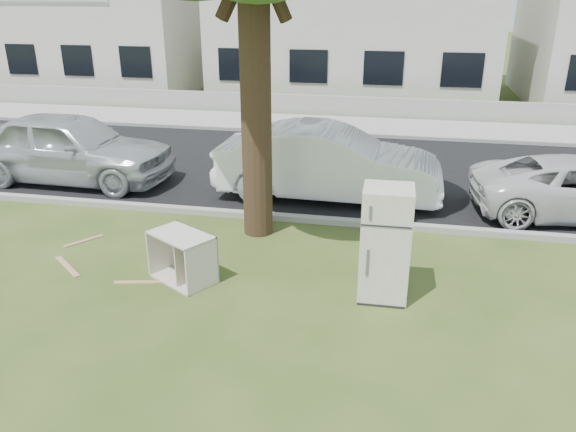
% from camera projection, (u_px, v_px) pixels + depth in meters
% --- Properties ---
extents(ground, '(120.00, 120.00, 0.00)m').
position_uv_depth(ground, '(256.00, 278.00, 8.86)').
color(ground, '#354619').
extents(road, '(120.00, 7.00, 0.01)m').
position_uv_depth(road, '(314.00, 168.00, 14.31)').
color(road, black).
rests_on(road, ground).
extents(kerb_near, '(120.00, 0.18, 0.12)m').
position_uv_depth(kerb_near, '(286.00, 220.00, 11.08)').
color(kerb_near, gray).
rests_on(kerb_near, ground).
extents(kerb_far, '(120.00, 0.18, 0.12)m').
position_uv_depth(kerb_far, '(331.00, 135.00, 17.54)').
color(kerb_far, gray).
rests_on(kerb_far, ground).
extents(sidewalk, '(120.00, 2.80, 0.01)m').
position_uv_depth(sidewalk, '(336.00, 125.00, 18.86)').
color(sidewalk, gray).
rests_on(sidewalk, ground).
extents(low_wall, '(120.00, 0.15, 0.70)m').
position_uv_depth(low_wall, '(342.00, 106.00, 20.19)').
color(low_wall, gray).
rests_on(low_wall, ground).
extents(townhouse_left, '(10.20, 8.16, 7.04)m').
position_uv_depth(townhouse_left, '(94.00, 6.00, 25.61)').
color(townhouse_left, beige).
rests_on(townhouse_left, ground).
extents(townhouse_center, '(11.22, 8.16, 7.44)m').
position_uv_depth(townhouse_center, '(357.00, 3.00, 23.38)').
color(townhouse_center, beige).
rests_on(townhouse_center, ground).
extents(fridge, '(0.71, 0.66, 1.70)m').
position_uv_depth(fridge, '(385.00, 244.00, 8.04)').
color(fridge, silver).
rests_on(fridge, ground).
extents(cabinet, '(1.17, 1.04, 0.78)m').
position_uv_depth(cabinet, '(182.00, 257.00, 8.69)').
color(cabinet, silver).
rests_on(cabinet, ground).
extents(plank_a, '(1.06, 0.32, 0.02)m').
position_uv_depth(plank_a, '(149.00, 282.00, 8.72)').
color(plank_a, '#A78651').
rests_on(plank_a, ground).
extents(plank_b, '(0.76, 0.65, 0.02)m').
position_uv_depth(plank_b, '(67.00, 267.00, 9.21)').
color(plank_b, tan).
rests_on(plank_b, ground).
extents(plank_c, '(0.49, 0.65, 0.02)m').
position_uv_depth(plank_c, '(84.00, 241.00, 10.15)').
color(plank_c, '#9F8658').
rests_on(plank_c, ground).
extents(car_center, '(4.84, 1.78, 1.58)m').
position_uv_depth(car_center, '(329.00, 163.00, 12.00)').
color(car_center, white).
rests_on(car_center, ground).
extents(car_left, '(4.87, 2.07, 1.64)m').
position_uv_depth(car_left, '(70.00, 147.00, 13.07)').
color(car_left, '#AAAEB2').
rests_on(car_left, ground).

